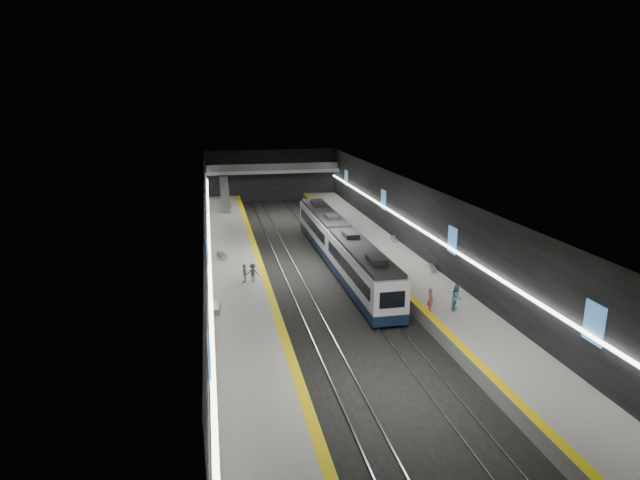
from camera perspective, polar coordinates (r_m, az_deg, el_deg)
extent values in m
plane|color=black|center=(50.97, -0.46, -3.17)|extent=(70.00, 70.00, 0.00)
cube|color=beige|center=(49.04, -0.48, 5.73)|extent=(20.00, 70.00, 0.04)
cube|color=black|center=(48.94, -12.02, 0.59)|extent=(0.04, 70.00, 8.00)
cube|color=black|center=(52.68, 10.26, 1.71)|extent=(0.04, 70.00, 8.00)
cube|color=black|center=(83.85, -5.21, 6.87)|extent=(20.00, 0.04, 8.00)
cube|color=slate|center=(49.96, -8.93, -3.14)|extent=(5.00, 70.00, 1.00)
cube|color=#A2A29D|center=(49.80, -8.96, -2.59)|extent=(5.00, 70.00, 0.02)
cube|color=yellow|center=(49.94, -6.44, -2.43)|extent=(0.60, 70.00, 0.02)
cube|color=slate|center=(52.73, 7.56, -2.10)|extent=(5.00, 70.00, 1.00)
cube|color=#A2A29D|center=(52.58, 7.58, -1.57)|extent=(5.00, 70.00, 0.02)
cube|color=yellow|center=(51.91, 5.29, -1.71)|extent=(0.60, 70.00, 0.02)
cube|color=gray|center=(50.45, -4.05, -3.34)|extent=(0.08, 70.00, 0.12)
cube|color=gray|center=(50.65, -2.43, -3.23)|extent=(0.08, 70.00, 0.12)
cube|color=gray|center=(51.31, 1.49, -2.98)|extent=(0.08, 70.00, 0.12)
cube|color=gray|center=(51.65, 3.05, -2.87)|extent=(0.08, 70.00, 0.12)
cube|color=#0E1C34|center=(44.84, 4.47, -4.82)|extent=(2.65, 15.00, 0.80)
cube|color=silver|center=(44.31, 4.51, -2.82)|extent=(2.65, 15.00, 2.50)
cube|color=black|center=(43.89, 4.55, -1.08)|extent=(2.44, 14.25, 0.30)
cube|color=black|center=(44.29, 4.51, -2.75)|extent=(2.69, 13.20, 1.00)
cube|color=black|center=(37.59, 7.72, -6.35)|extent=(1.85, 0.05, 1.20)
cube|color=#0E1C34|center=(58.72, 0.40, 0.08)|extent=(2.65, 15.00, 0.80)
cube|color=silver|center=(58.31, 0.40, 1.65)|extent=(2.65, 15.00, 2.50)
cube|color=black|center=(58.00, 0.41, 2.99)|extent=(2.44, 14.25, 0.30)
cube|color=black|center=(58.30, 0.40, 1.70)|extent=(2.69, 13.20, 1.00)
cube|color=black|center=(51.23, 2.18, -0.34)|extent=(1.85, 0.05, 1.20)
cube|color=#4280C8|center=(25.24, -11.71, -12.43)|extent=(0.10, 1.50, 2.20)
cube|color=#4280C8|center=(41.09, -11.91, -1.49)|extent=(0.10, 1.50, 2.20)
cube|color=#4280C8|center=(58.58, -12.00, 3.48)|extent=(0.10, 1.50, 2.20)
cube|color=#4280C8|center=(75.32, -12.05, 6.04)|extent=(0.10, 1.50, 2.20)
cube|color=#4280C8|center=(31.84, 27.20, -7.89)|extent=(0.10, 1.50, 2.20)
cube|color=#4280C8|center=(45.45, 13.93, 0.00)|extent=(0.10, 1.50, 2.20)
cube|color=#4280C8|center=(61.72, 6.77, 4.30)|extent=(0.10, 1.50, 2.20)
cube|color=#4280C8|center=(77.78, 2.81, 6.64)|extent=(0.10, 1.50, 2.20)
cube|color=white|center=(48.99, -11.78, 0.37)|extent=(0.25, 68.60, 0.12)
cube|color=white|center=(52.65, 10.05, 1.49)|extent=(0.25, 68.60, 0.12)
cube|color=gray|center=(81.74, -5.06, 7.37)|extent=(20.00, 3.00, 0.50)
cube|color=#47474C|center=(80.21, -4.95, 7.76)|extent=(19.60, 0.08, 1.00)
cube|color=#99999E|center=(74.63, -10.12, 4.81)|extent=(1.20, 7.50, 3.92)
cube|color=#99999E|center=(39.56, -11.02, -7.13)|extent=(0.66, 1.91, 0.46)
cube|color=#99999E|center=(51.84, -10.42, -1.68)|extent=(0.99, 1.98, 0.47)
cube|color=#99999E|center=(48.50, 11.90, -2.98)|extent=(0.83, 1.71, 0.40)
cube|color=#99999E|center=(57.54, 7.90, 0.10)|extent=(0.72, 1.78, 0.42)
imported|color=#C14854|center=(39.42, 11.69, -6.27)|extent=(0.43, 0.63, 1.70)
imported|color=teal|center=(39.97, 14.38, -5.97)|extent=(1.16, 1.18, 1.92)
imported|color=#BAB6AA|center=(44.82, -8.05, -3.53)|extent=(0.55, 0.98, 1.58)
imported|color=#48464E|center=(44.89, -7.17, -3.48)|extent=(1.12, 0.80, 1.56)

